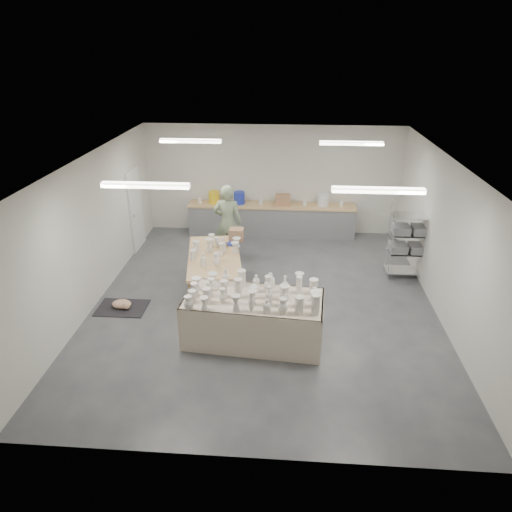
# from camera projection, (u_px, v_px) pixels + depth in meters

# --- Properties ---
(room) EXTENTS (8.00, 8.02, 3.00)m
(room) POSITION_uv_depth(u_px,v_px,m) (259.00, 208.00, 8.84)
(room) COLOR #424449
(room) RESTS_ON ground
(back_counter) EXTENTS (4.60, 0.60, 1.24)m
(back_counter) POSITION_uv_depth(u_px,v_px,m) (271.00, 219.00, 12.74)
(back_counter) COLOR tan
(back_counter) RESTS_ON ground
(wire_shelf) EXTENTS (0.88, 0.48, 1.80)m
(wire_shelf) POSITION_uv_depth(u_px,v_px,m) (409.00, 240.00, 10.29)
(wire_shelf) COLOR silver
(wire_shelf) RESTS_ON ground
(drying_table) EXTENTS (2.56, 1.37, 1.24)m
(drying_table) POSITION_uv_depth(u_px,v_px,m) (254.00, 317.00, 8.22)
(drying_table) COLOR olive
(drying_table) RESTS_ON ground
(work_table) EXTENTS (1.44, 2.34, 1.13)m
(work_table) POSITION_uv_depth(u_px,v_px,m) (217.00, 253.00, 9.87)
(work_table) COLOR tan
(work_table) RESTS_ON ground
(rug) EXTENTS (1.00, 0.70, 0.02)m
(rug) POSITION_uv_depth(u_px,v_px,m) (122.00, 308.00, 9.39)
(rug) COLOR black
(rug) RESTS_ON ground
(cat) EXTENTS (0.47, 0.40, 0.17)m
(cat) POSITION_uv_depth(u_px,v_px,m) (122.00, 304.00, 9.33)
(cat) COLOR white
(cat) RESTS_ON rug
(potter) EXTENTS (0.72, 0.50, 1.92)m
(potter) POSITION_uv_depth(u_px,v_px,m) (228.00, 223.00, 11.14)
(potter) COLOR gray
(potter) RESTS_ON ground
(red_stool) EXTENTS (0.34, 0.34, 0.29)m
(red_stool) POSITION_uv_depth(u_px,v_px,m) (230.00, 245.00, 11.69)
(red_stool) COLOR red
(red_stool) RESTS_ON ground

